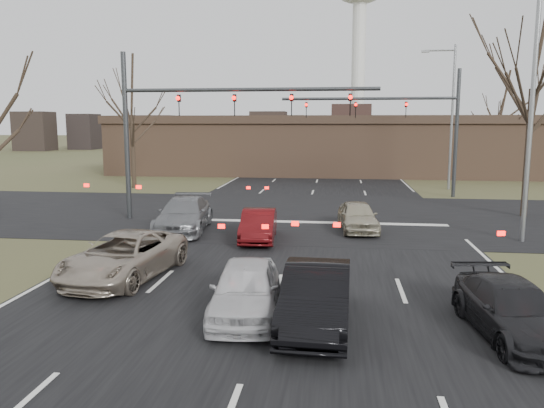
% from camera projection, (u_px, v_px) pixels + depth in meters
% --- Properties ---
extents(ground, '(360.00, 360.00, 0.00)m').
position_uv_depth(ground, '(263.00, 325.00, 12.38)').
color(ground, '#404726').
rests_on(ground, ground).
extents(road_main, '(14.00, 300.00, 0.02)m').
position_uv_depth(road_main, '(326.00, 158.00, 71.22)').
color(road_main, black).
rests_on(road_main, ground).
extents(road_cross, '(200.00, 14.00, 0.02)m').
position_uv_depth(road_cross, '(304.00, 215.00, 27.09)').
color(road_cross, black).
rests_on(road_cross, ground).
extents(building, '(42.40, 10.40, 5.30)m').
position_uv_depth(building, '(342.00, 145.00, 48.99)').
color(building, brown).
rests_on(building, ground).
extents(mast_arm_near, '(12.12, 0.24, 8.00)m').
position_uv_depth(mast_arm_near, '(192.00, 114.00, 25.00)').
color(mast_arm_near, '#383A3D').
rests_on(mast_arm_near, ground).
extents(mast_arm_far, '(11.12, 0.24, 8.00)m').
position_uv_depth(mast_arm_far, '(411.00, 117.00, 33.41)').
color(mast_arm_far, '#383A3D').
rests_on(mast_arm_far, ground).
extents(streetlight_right_near, '(2.34, 0.25, 10.00)m').
position_uv_depth(streetlight_right_near, '(527.00, 99.00, 20.25)').
color(streetlight_right_near, gray).
rests_on(streetlight_right_near, ground).
extents(streetlight_right_far, '(2.34, 0.25, 10.00)m').
position_uv_depth(streetlight_right_far, '(450.00, 110.00, 36.86)').
color(streetlight_right_far, gray).
rests_on(streetlight_right_far, ground).
extents(tree_right_near, '(6.90, 6.90, 11.50)m').
position_uv_depth(tree_right_near, '(537.00, 34.00, 25.37)').
color(tree_right_near, black).
rests_on(tree_right_near, ground).
extents(tree_left_far, '(5.70, 5.70, 9.50)m').
position_uv_depth(tree_left_far, '(130.00, 85.00, 37.37)').
color(tree_left_far, black).
rests_on(tree_left_far, ground).
extents(tree_right_far, '(5.40, 5.40, 9.00)m').
position_uv_depth(tree_right_far, '(502.00, 95.00, 43.80)').
color(tree_right_far, black).
rests_on(tree_right_far, ground).
extents(car_silver_suv, '(2.93, 5.23, 1.38)m').
position_uv_depth(car_silver_suv, '(124.00, 256.00, 16.02)').
color(car_silver_suv, '#A19482').
rests_on(car_silver_suv, ground).
extents(car_white_sedan, '(1.92, 4.12, 1.37)m').
position_uv_depth(car_white_sedan, '(246.00, 289.00, 12.89)').
color(car_white_sedan, silver).
rests_on(car_white_sedan, ground).
extents(car_black_hatch, '(1.62, 4.36, 1.42)m').
position_uv_depth(car_black_hatch, '(316.00, 296.00, 12.24)').
color(car_black_hatch, black).
rests_on(car_black_hatch, ground).
extents(car_charcoal_sedan, '(2.19, 4.33, 1.21)m').
position_uv_depth(car_charcoal_sedan, '(513.00, 310.00, 11.66)').
color(car_charcoal_sedan, black).
rests_on(car_charcoal_sedan, ground).
extents(car_grey_ahead, '(2.50, 5.17, 1.45)m').
position_uv_depth(car_grey_ahead, '(184.00, 215.00, 23.02)').
color(car_grey_ahead, slate).
rests_on(car_grey_ahead, ground).
extents(car_red_ahead, '(1.59, 3.85, 1.24)m').
position_uv_depth(car_red_ahead, '(258.00, 225.00, 21.22)').
color(car_red_ahead, '#4F0B0D').
rests_on(car_red_ahead, ground).
extents(car_silver_ahead, '(1.93, 3.94, 1.30)m').
position_uv_depth(car_silver_ahead, '(358.00, 216.00, 23.10)').
color(car_silver_ahead, '#ADA68C').
rests_on(car_silver_ahead, ground).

